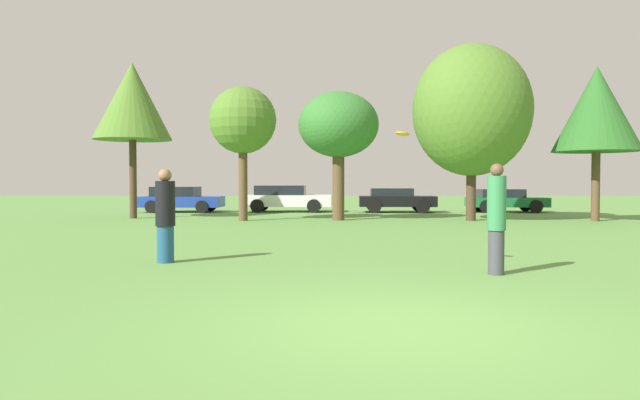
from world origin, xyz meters
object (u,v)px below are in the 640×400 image
object	(u,v)px
parked_car_blue	(180,199)
parked_car_white	(285,198)
person_catcher	(496,218)
person_thrower	(165,215)
frisbee	(402,134)
tree_0	(132,102)
parked_car_black	(396,199)
tree_3	(472,111)
tree_4	(597,109)
parked_car_green	(505,200)
tree_1	(243,121)
tree_2	(338,126)

from	to	relation	value
parked_car_blue	parked_car_white	size ratio (longest dim) A/B	0.90
person_catcher	person_thrower	bearing A→B (deg)	0.00
frisbee	tree_0	bearing A→B (deg)	123.03
person_thrower	parked_car_black	bearing A→B (deg)	83.91
tree_3	parked_car_blue	world-z (taller)	tree_3
frisbee	tree_3	size ratio (longest dim) A/B	0.04
parked_car_white	parked_car_black	size ratio (longest dim) A/B	1.19
tree_4	parked_car_green	size ratio (longest dim) A/B	1.52
person_thrower	tree_0	bearing A→B (deg)	123.84
tree_4	tree_0	bearing A→B (deg)	174.99
parked_car_white	person_thrower	bearing A→B (deg)	-90.90
tree_0	tree_4	size ratio (longest dim) A/B	1.09
tree_1	tree_3	distance (m)	9.04
parked_car_blue	parked_car_white	bearing A→B (deg)	4.93
frisbee	parked_car_white	size ratio (longest dim) A/B	0.05
tree_3	parked_car_green	xyz separation A→B (m)	(3.37, 6.64, -3.73)
tree_0	tree_4	distance (m)	18.77
tree_1	parked_car_blue	distance (m)	8.54
tree_0	tree_2	size ratio (longest dim) A/B	1.28
frisbee	parked_car_blue	distance (m)	21.64
person_thrower	tree_2	world-z (taller)	tree_2
frisbee	tree_0	size ratio (longest dim) A/B	0.04
person_catcher	parked_car_green	xyz separation A→B (m)	(6.31, 20.26, -0.31)
person_thrower	tree_3	distance (m)	15.47
tree_3	parked_car_green	distance (m)	8.32
person_thrower	parked_car_black	distance (m)	19.83
tree_2	tree_3	world-z (taller)	tree_3
tree_3	parked_car_blue	bearing A→B (deg)	153.70
tree_1	tree_2	world-z (taller)	tree_1
person_catcher	parked_car_green	bearing A→B (deg)	-94.06
tree_4	parked_car_black	bearing A→B (deg)	136.13
tree_1	tree_3	xyz separation A→B (m)	(9.03, 0.17, 0.43)
tree_1	parked_car_blue	bearing A→B (deg)	121.98
person_thrower	parked_car_green	distance (m)	22.46
parked_car_blue	parked_car_green	distance (m)	16.58
tree_2	parked_car_white	distance (m)	7.75
tree_4	parked_car_black	world-z (taller)	tree_4
parked_car_blue	person_thrower	bearing A→B (deg)	-74.80
tree_2	parked_car_black	distance (m)	7.64
person_catcher	frisbee	distance (m)	2.11
tree_1	frisbee	bearing A→B (deg)	-70.57
person_catcher	tree_2	size ratio (longest dim) A/B	0.36
tree_2	person_thrower	bearing A→B (deg)	-105.85
tree_4	parked_car_black	xyz separation A→B (m)	(-7.01, 6.74, -3.70)
parked_car_blue	tree_2	bearing A→B (deg)	-36.67
person_thrower	parked_car_blue	distance (m)	19.30
tree_1	tree_4	size ratio (longest dim) A/B	0.88
frisbee	tree_2	size ratio (longest dim) A/B	0.05
person_catcher	tree_3	size ratio (longest dim) A/B	0.26
tree_3	parked_car_black	distance (m)	7.77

